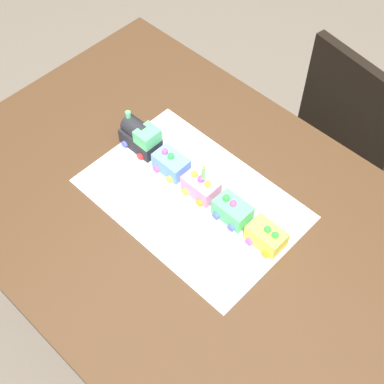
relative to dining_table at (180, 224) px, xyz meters
The scene contains 10 objects.
ground_plane 0.63m from the dining_table, ahead, with size 8.00×8.00×0.00m, color #6B6054.
dining_table is the anchor object (origin of this frame).
chair 0.86m from the dining_table, 81.52° to the left, with size 0.46×0.46×0.86m.
cake_board 0.12m from the dining_table, 68.09° to the left, with size 0.60×0.40×0.00m, color silver.
cake_locomotive 0.29m from the dining_table, 163.06° to the left, with size 0.14×0.08×0.12m.
cake_car_caboose_sky_blue 0.19m from the dining_table, 145.18° to the left, with size 0.10×0.08×0.07m.
cake_car_gondola_bubblegum 0.16m from the dining_table, 75.15° to the left, with size 0.10×0.08×0.07m.
cake_car_tanker_mint_green 0.21m from the dining_table, 27.11° to the left, with size 0.10×0.08×0.07m.
cake_car_hopper_lemon 0.30m from the dining_table, 15.27° to the left, with size 0.10×0.08×0.07m.
birthday_candle 0.23m from the dining_table, 68.56° to the left, with size 0.01×0.01×0.06m.
Camera 1 is at (0.64, -0.61, 2.01)m, focal length 51.55 mm.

